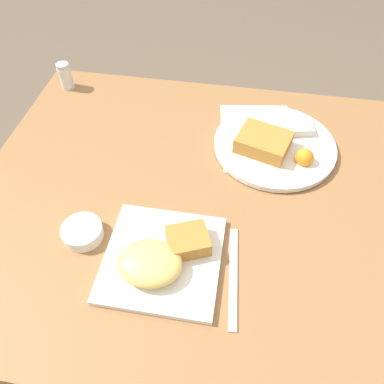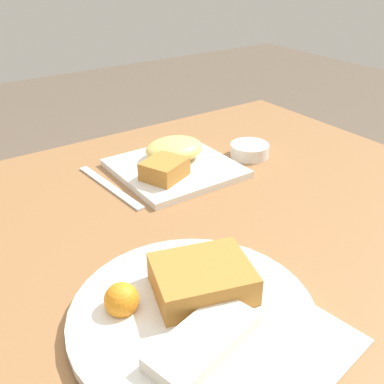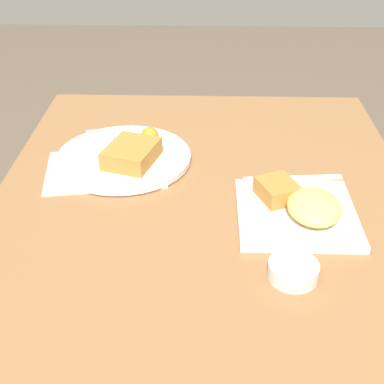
% 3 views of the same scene
% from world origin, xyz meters
% --- Properties ---
extents(ground_plane, '(8.00, 8.00, 0.00)m').
position_xyz_m(ground_plane, '(0.00, 0.00, 0.00)').
color(ground_plane, brown).
extents(dining_table, '(1.09, 0.89, 0.75)m').
position_xyz_m(dining_table, '(0.00, 0.00, 0.67)').
color(dining_table, olive).
rests_on(dining_table, ground_plane).
extents(menu_card, '(0.23, 0.29, 0.00)m').
position_xyz_m(menu_card, '(0.11, 0.22, 0.75)').
color(menu_card, beige).
rests_on(menu_card, dining_table).
extents(plate_square_near, '(0.23, 0.23, 0.06)m').
position_xyz_m(plate_square_near, '(-0.06, -0.19, 0.77)').
color(plate_square_near, white).
rests_on(plate_square_near, dining_table).
extents(plate_oval_far, '(0.31, 0.31, 0.05)m').
position_xyz_m(plate_oval_far, '(0.15, 0.19, 0.77)').
color(plate_oval_far, white).
rests_on(plate_oval_far, menu_card).
extents(sauce_ramekin, '(0.09, 0.09, 0.03)m').
position_xyz_m(sauce_ramekin, '(-0.24, -0.15, 0.76)').
color(sauce_ramekin, white).
rests_on(sauce_ramekin, dining_table).
extents(salt_shaker, '(0.04, 0.04, 0.08)m').
position_xyz_m(salt_shaker, '(-0.48, 0.36, 0.78)').
color(salt_shaker, white).
rests_on(salt_shaker, dining_table).
extents(butter_knife, '(0.03, 0.22, 0.00)m').
position_xyz_m(butter_knife, '(0.08, -0.19, 0.75)').
color(butter_knife, silver).
rests_on(butter_knife, dining_table).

